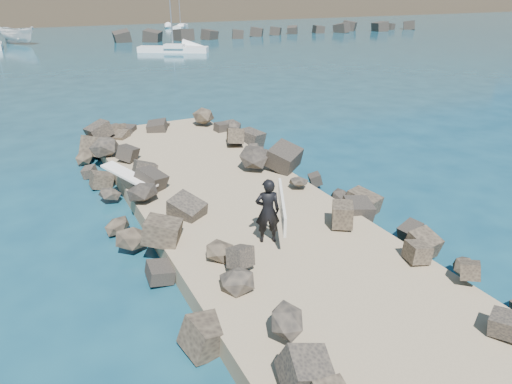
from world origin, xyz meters
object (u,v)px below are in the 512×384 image
boat_imported (18,35)px  sailboat_d (181,27)px  surfboard_resting (130,179)px  surfer_with_board (270,210)px

boat_imported → sailboat_d: bearing=-10.3°
surfboard_resting → boat_imported: bearing=59.5°
surfer_with_board → sailboat_d: bearing=72.9°
surfboard_resting → sailboat_d: (26.25, 71.62, -0.69)m
surfer_with_board → boat_imported: bearing=93.7°
surfboard_resting → boat_imported: (-1.51, 57.71, 0.15)m
boat_imported → sailboat_d: (27.76, 13.91, -0.84)m
surfboard_resting → sailboat_d: sailboat_d is taller
boat_imported → sailboat_d: size_ratio=0.73×
surfboard_resting → boat_imported: size_ratio=0.35×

